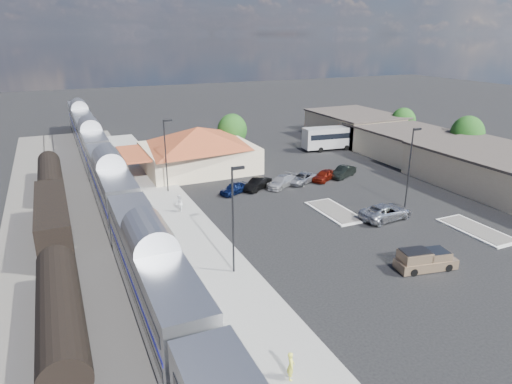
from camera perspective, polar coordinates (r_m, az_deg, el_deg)
name	(u,v)px	position (r m, az deg, el deg)	size (l,w,h in m)	color
ground	(312,225)	(47.01, 7.07, -4.09)	(280.00, 280.00, 0.00)	black
railbed	(89,229)	(48.39, -20.20, -4.41)	(16.00, 100.00, 0.12)	#4C4944
platform	(182,222)	(47.75, -9.22, -3.70)	(5.50, 92.00, 0.18)	gray
passenger_train	(111,186)	(51.65, -17.67, 0.68)	(3.00, 104.00, 5.55)	silver
freight_cars	(53,222)	(46.45, -23.99, -3.41)	(2.80, 46.00, 4.00)	black
station_depot	(198,148)	(65.24, -7.27, 5.42)	(18.35, 12.24, 6.20)	#C6B990
buildings_east	(424,147)	(73.81, 20.27, 5.30)	(14.40, 51.40, 4.80)	#C6B28C
traffic_island_south	(335,211)	(50.55, 9.80, -2.40)	(3.30, 7.50, 0.21)	silver
traffic_island_north	(477,230)	(50.17, 25.86, -4.30)	(3.30, 7.50, 0.21)	silver
lamp_plat_s	(234,212)	(35.47, -2.78, -2.53)	(1.08, 0.25, 9.00)	black
lamp_plat_n	(166,150)	(55.63, -11.17, 5.17)	(1.08, 0.25, 9.00)	black
lamp_lot	(411,161)	(52.35, 18.76, 3.63)	(1.08, 0.25, 9.00)	black
tree_east_b	(467,134)	(76.20, 24.90, 6.62)	(4.94, 4.94, 6.96)	#382314
tree_east_c	(403,121)	(85.91, 17.91, 8.39)	(4.41, 4.41, 6.21)	#382314
tree_depot	(232,130)	(73.00, -3.00, 7.73)	(4.71, 4.71, 6.63)	#382314
pickup_truck	(426,260)	(40.46, 20.49, -7.96)	(5.25, 2.67, 1.73)	tan
suv	(386,212)	(49.66, 15.97, -2.38)	(2.77, 6.00, 1.67)	#AFB2B8
coach_bus	(337,136)	(78.18, 10.13, 6.86)	(12.10, 3.80, 3.82)	silver
person_a	(291,366)	(27.07, 4.37, -20.83)	(0.63, 0.42, 1.74)	#DDE146
person_b	(179,204)	(49.83, -9.57, -1.44)	(0.93, 0.72, 1.91)	white
parked_car_a	(234,188)	(55.46, -2.72, 0.48)	(1.66, 4.13, 1.41)	#0E1A46
parked_car_b	(257,184)	(56.90, 0.17, 1.02)	(1.55, 4.45, 1.47)	black
parked_car_c	(281,181)	(57.98, 3.17, 1.33)	(2.01, 4.95, 1.44)	beige
parked_car_d	(302,178)	(59.72, 5.77, 1.73)	(2.19, 4.75, 1.32)	#92949A
parked_car_e	(324,175)	(61.06, 8.53, 2.07)	(1.72, 4.28, 1.46)	maroon
parked_car_f	(343,172)	(63.02, 10.84, 2.50)	(1.59, 4.55, 1.50)	black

